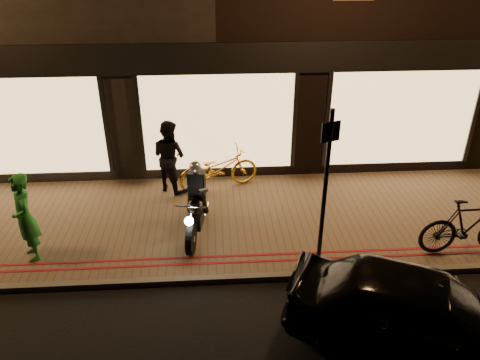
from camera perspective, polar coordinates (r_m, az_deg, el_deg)
name	(u,v)px	position (r m, az deg, el deg)	size (l,w,h in m)	color
ground	(225,283)	(8.71, -1.81, -12.49)	(90.00, 90.00, 0.00)	black
sidewalk	(222,221)	(10.29, -2.25, -5.02)	(50.00, 4.00, 0.12)	brown
kerb_stone	(225,279)	(8.71, -1.83, -11.97)	(50.00, 0.14, 0.12)	#59544C
red_kerb_lines	(224,259)	(9.06, -1.96, -9.65)	(50.00, 0.26, 0.01)	maroon
motorcycle	(196,207)	(9.51, -5.36, -3.32)	(0.65, 1.94, 1.59)	black
sign_post	(326,181)	(8.33, 10.42, -0.11)	(0.34, 0.14, 3.00)	black
bicycle_gold	(219,169)	(11.25, -2.62, 1.39)	(0.68, 1.95, 1.03)	gold
bicycle_dark	(469,226)	(9.96, 26.18, -5.05)	(0.55, 1.95, 1.17)	black
person_green	(25,218)	(9.51, -24.74, -4.19)	(0.64, 0.42, 1.76)	#207B27
person_dark	(169,156)	(11.13, -8.62, 2.89)	(0.86, 0.67, 1.76)	black
parked_car	(420,313)	(7.66, 21.06, -14.87)	(1.59, 3.95, 1.34)	black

